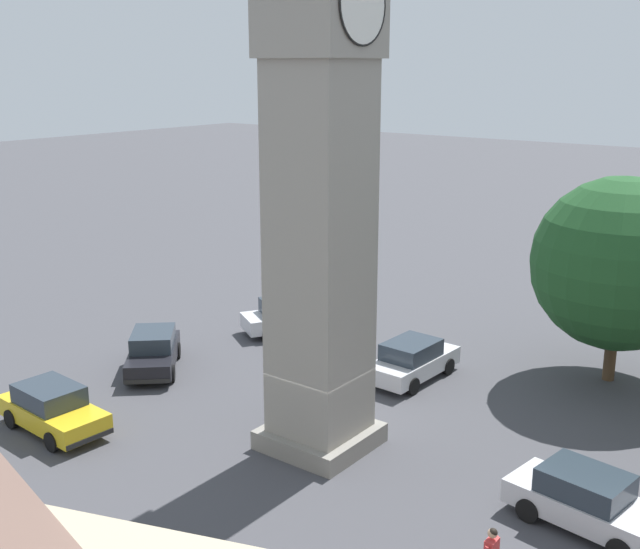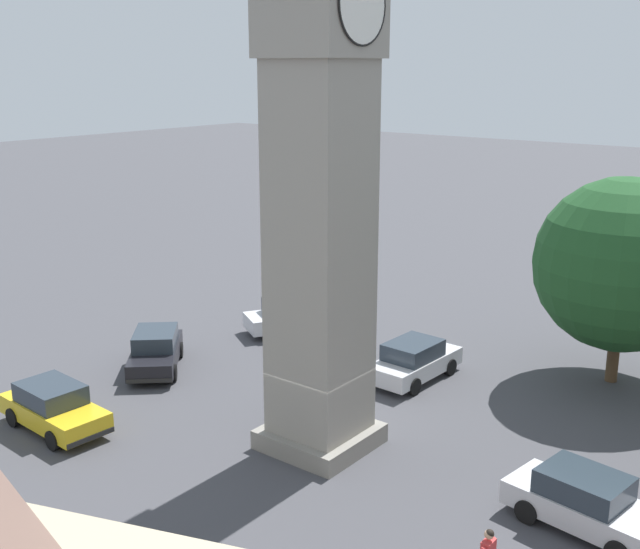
{
  "view_description": "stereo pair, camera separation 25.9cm",
  "coord_description": "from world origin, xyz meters",
  "px_view_note": "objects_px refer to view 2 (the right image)",
  "views": [
    {
      "loc": [
        -17.63,
        -13.5,
        11.48
      ],
      "look_at": [
        0.0,
        0.0,
        5.52
      ],
      "focal_mm": 43.9,
      "sensor_mm": 36.0,
      "label": 1
    },
    {
      "loc": [
        -17.47,
        -13.71,
        11.48
      ],
      "look_at": [
        0.0,
        0.0,
        5.52
      ],
      "focal_mm": 43.9,
      "sensor_mm": 36.0,
      "label": 2
    }
  ],
  "objects_px": {
    "car_silver_kerb": "(414,360)",
    "car_red_corner": "(587,502)",
    "car_blue_kerb": "(156,350)",
    "car_black_far": "(292,315)",
    "car_green_alley": "(54,407)",
    "clock_tower": "(320,42)",
    "tree": "(623,265)"
  },
  "relations": [
    {
      "from": "car_red_corner",
      "to": "car_green_alley",
      "type": "xyz_separation_m",
      "value": [
        -5.02,
        15.63,
        0.0
      ]
    },
    {
      "from": "car_black_far",
      "to": "tree",
      "type": "distance_m",
      "value": 13.91
    },
    {
      "from": "car_black_far",
      "to": "clock_tower",
      "type": "bearing_deg",
      "value": -135.22
    },
    {
      "from": "car_silver_kerb",
      "to": "car_black_far",
      "type": "xyz_separation_m",
      "value": [
        1.32,
        7.13,
        0.0
      ]
    },
    {
      "from": "car_red_corner",
      "to": "car_black_far",
      "type": "relative_size",
      "value": 0.98
    },
    {
      "from": "clock_tower",
      "to": "car_black_far",
      "type": "height_order",
      "value": "clock_tower"
    },
    {
      "from": "clock_tower",
      "to": "car_blue_kerb",
      "type": "xyz_separation_m",
      "value": [
        1.03,
        8.93,
        -11.32
      ]
    },
    {
      "from": "clock_tower",
      "to": "tree",
      "type": "distance_m",
      "value": 14.26
    },
    {
      "from": "car_green_alley",
      "to": "clock_tower",
      "type": "bearing_deg",
      "value": -59.24
    },
    {
      "from": "car_red_corner",
      "to": "car_black_far",
      "type": "distance_m",
      "value": 17.26
    },
    {
      "from": "car_silver_kerb",
      "to": "car_black_far",
      "type": "height_order",
      "value": "same"
    },
    {
      "from": "car_silver_kerb",
      "to": "tree",
      "type": "distance_m",
      "value": 8.29
    },
    {
      "from": "clock_tower",
      "to": "car_red_corner",
      "type": "distance_m",
      "value": 13.96
    },
    {
      "from": "car_silver_kerb",
      "to": "car_red_corner",
      "type": "bearing_deg",
      "value": -123.76
    },
    {
      "from": "clock_tower",
      "to": "car_green_alley",
      "type": "relative_size",
      "value": 4.89
    },
    {
      "from": "car_silver_kerb",
      "to": "car_red_corner",
      "type": "distance_m",
      "value": 10.36
    },
    {
      "from": "car_blue_kerb",
      "to": "car_black_far",
      "type": "relative_size",
      "value": 0.95
    },
    {
      "from": "car_blue_kerb",
      "to": "car_red_corner",
      "type": "height_order",
      "value": "same"
    },
    {
      "from": "car_green_alley",
      "to": "tree",
      "type": "bearing_deg",
      "value": -40.26
    },
    {
      "from": "car_silver_kerb",
      "to": "car_green_alley",
      "type": "bearing_deg",
      "value": 146.91
    },
    {
      "from": "car_black_far",
      "to": "tree",
      "type": "bearing_deg",
      "value": -76.4
    },
    {
      "from": "clock_tower",
      "to": "car_red_corner",
      "type": "xyz_separation_m",
      "value": [
        0.56,
        -8.15,
        -11.32
      ]
    },
    {
      "from": "car_silver_kerb",
      "to": "car_red_corner",
      "type": "relative_size",
      "value": 0.97
    },
    {
      "from": "car_green_alley",
      "to": "tree",
      "type": "xyz_separation_m",
      "value": [
        15.25,
        -12.91,
        3.75
      ]
    },
    {
      "from": "clock_tower",
      "to": "car_blue_kerb",
      "type": "height_order",
      "value": "clock_tower"
    },
    {
      "from": "car_red_corner",
      "to": "car_green_alley",
      "type": "bearing_deg",
      "value": 107.79
    },
    {
      "from": "tree",
      "to": "car_blue_kerb",
      "type": "bearing_deg",
      "value": 124.19
    },
    {
      "from": "car_silver_kerb",
      "to": "tree",
      "type": "xyz_separation_m",
      "value": [
        4.47,
        -5.89,
        3.75
      ]
    },
    {
      "from": "car_silver_kerb",
      "to": "clock_tower",
      "type": "bearing_deg",
      "value": -175.84
    },
    {
      "from": "car_black_far",
      "to": "car_green_alley",
      "type": "xyz_separation_m",
      "value": [
        -12.1,
        -0.11,
        0.0
      ]
    },
    {
      "from": "car_silver_kerb",
      "to": "car_black_far",
      "type": "relative_size",
      "value": 0.95
    },
    {
      "from": "car_silver_kerb",
      "to": "car_red_corner",
      "type": "xyz_separation_m",
      "value": [
        -5.76,
        -8.61,
        0.0
      ]
    }
  ]
}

